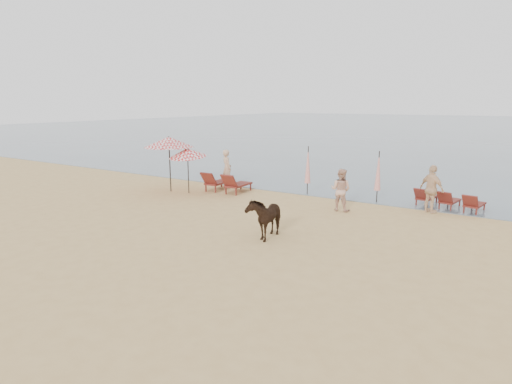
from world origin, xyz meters
TOP-DOWN VIEW (x-y plane):
  - ground at (0.00, 0.00)m, footprint 120.00×120.00m
  - sea at (0.00, 80.00)m, footprint 160.00×140.00m
  - lounger_cluster_left at (-4.09, 8.62)m, footprint 1.99×1.91m
  - lounger_cluster_right at (5.81, 10.82)m, footprint 2.72×1.89m
  - umbrella_open_left_a at (-6.50, 7.28)m, footprint 2.41×2.41m
  - umbrella_open_left_b at (-5.46, 7.44)m, footprint 1.81×1.84m
  - umbrella_closed_left at (-0.39, 10.24)m, footprint 0.28×0.28m
  - umbrella_closed_right at (2.95, 10.34)m, footprint 0.28×0.28m
  - cow at (1.32, 3.49)m, footprint 0.96×1.73m
  - beachgoer_left at (-4.80, 9.72)m, footprint 0.86×0.78m
  - beachgoer_right_a at (2.11, 8.13)m, footprint 0.86×0.67m
  - beachgoer_right_b at (5.30, 9.78)m, footprint 1.22×1.00m

SIDE VIEW (x-z plane):
  - ground at x=0.00m, z-range 0.00..0.00m
  - sea at x=0.00m, z-range -0.03..0.03m
  - lounger_cluster_right at x=5.81m, z-range 0.11..0.66m
  - lounger_cluster_left at x=-4.09m, z-range 0.13..0.82m
  - cow at x=1.32m, z-range 0.00..1.39m
  - beachgoer_right_a at x=2.11m, z-range 0.00..1.75m
  - beachgoer_right_b at x=5.30m, z-range 0.00..1.94m
  - beachgoer_left at x=-4.80m, z-range 0.00..1.96m
  - umbrella_closed_right at x=2.95m, z-range 0.26..2.56m
  - umbrella_closed_left at x=-0.39m, z-range 0.27..2.61m
  - umbrella_open_left_b at x=-5.46m, z-range 0.84..3.14m
  - umbrella_open_left_a at x=-6.50m, z-range 1.09..3.83m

